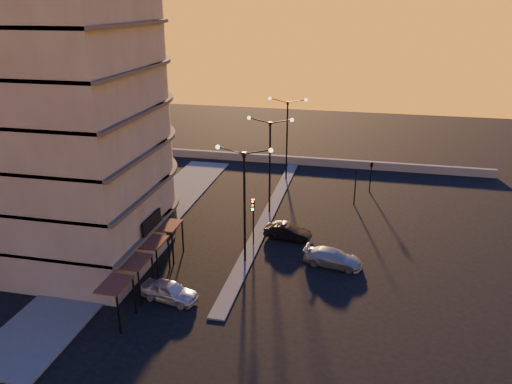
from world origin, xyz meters
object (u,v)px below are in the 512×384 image
object	(u,v)px
streetlamp_mid	(270,158)
car_wagon	(333,258)
car_hatchback	(169,291)
traffic_light_main	(253,214)
car_sedan	(288,232)

from	to	relation	value
streetlamp_mid	car_wagon	distance (m)	12.38
car_hatchback	streetlamp_mid	bearing A→B (deg)	-1.85
streetlamp_mid	car_hatchback	size ratio (longest dim) A/B	2.31
streetlamp_mid	traffic_light_main	size ratio (longest dim) A/B	2.24
car_hatchback	car_sedan	world-z (taller)	car_hatchback
car_hatchback	car_sedan	distance (m)	12.94
streetlamp_mid	traffic_light_main	bearing A→B (deg)	-90.00
traffic_light_main	car_wagon	xyz separation A→B (m)	(6.86, -1.91, -2.23)
traffic_light_main	car_wagon	distance (m)	7.46
streetlamp_mid	car_sedan	bearing A→B (deg)	-62.88
traffic_light_main	car_sedan	bearing A→B (deg)	36.46
streetlamp_mid	car_hatchback	xyz separation A→B (m)	(-3.81, -16.39, -4.89)
streetlamp_mid	traffic_light_main	world-z (taller)	streetlamp_mid
car_sedan	car_wagon	xyz separation A→B (m)	(4.21, -3.87, -0.00)
traffic_light_main	car_wagon	world-z (taller)	traffic_light_main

